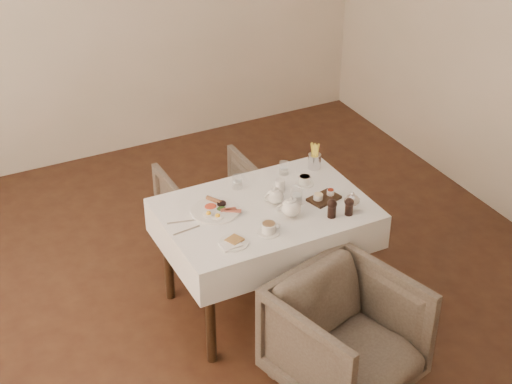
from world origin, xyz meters
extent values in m
plane|color=#321910|center=(0.00, 0.00, 0.00)|extent=(5.00, 5.00, 0.00)
cube|color=black|center=(0.09, 0.00, 0.72)|extent=(1.20, 0.80, 0.04)
cube|color=silver|center=(0.09, 0.00, 0.64)|extent=(1.28, 0.88, 0.23)
cylinder|color=black|center=(-0.45, 0.34, 0.35)|extent=(0.06, 0.06, 0.70)
cylinder|color=black|center=(0.63, 0.34, 0.35)|extent=(0.06, 0.06, 0.70)
cylinder|color=black|center=(-0.45, -0.34, 0.35)|extent=(0.06, 0.06, 0.70)
cylinder|color=black|center=(0.63, -0.34, 0.35)|extent=(0.06, 0.06, 0.70)
imported|color=#483D35|center=(0.17, -0.85, 0.34)|extent=(0.90, 0.91, 0.68)
imported|color=#483D35|center=(0.08, 0.81, 0.31)|extent=(0.66, 0.68, 0.61)
cylinder|color=white|center=(-0.21, 0.10, 0.76)|extent=(0.30, 0.30, 0.01)
ellipsoid|color=#C83E23|center=(-0.22, 0.15, 0.78)|extent=(0.08, 0.07, 0.03)
cylinder|color=brown|center=(-0.17, 0.19, 0.78)|extent=(0.08, 0.11, 0.03)
cylinder|color=black|center=(-0.15, 0.14, 0.77)|extent=(0.06, 0.06, 0.02)
cube|color=#993623|center=(-0.12, 0.05, 0.77)|extent=(0.11, 0.08, 0.01)
ellipsoid|color=#264C19|center=(-0.17, 0.09, 0.77)|extent=(0.06, 0.05, 0.02)
cylinder|color=white|center=(-0.25, -0.26, 0.76)|extent=(0.17, 0.17, 0.01)
cube|color=brown|center=(-0.24, -0.25, 0.77)|extent=(0.11, 0.11, 0.01)
cube|color=silver|center=(-0.28, -0.28, 0.76)|extent=(0.12, 0.09, 0.01)
cylinder|color=white|center=(0.27, 0.15, 0.79)|extent=(0.08, 0.08, 0.07)
cylinder|color=white|center=(-0.02, -0.25, 0.76)|extent=(0.14, 0.14, 0.01)
cylinder|color=white|center=(-0.02, -0.25, 0.79)|extent=(0.11, 0.11, 0.06)
cylinder|color=#AB7D4D|center=(-0.02, -0.25, 0.82)|extent=(0.08, 0.08, 0.00)
cylinder|color=white|center=(0.45, 0.14, 0.76)|extent=(0.12, 0.12, 0.01)
cylinder|color=white|center=(0.45, 0.14, 0.79)|extent=(0.10, 0.10, 0.05)
cylinder|color=#AB7D4D|center=(0.45, 0.14, 0.81)|extent=(0.07, 0.07, 0.00)
cylinder|color=silver|center=(0.04, 0.29, 0.80)|extent=(0.08, 0.08, 0.09)
cylinder|color=silver|center=(0.29, -0.03, 0.80)|extent=(0.08, 0.08, 0.10)
cylinder|color=silver|center=(0.39, 0.31, 0.80)|extent=(0.08, 0.08, 0.09)
cube|color=black|center=(0.46, -0.08, 0.76)|extent=(0.22, 0.17, 0.02)
cylinder|color=white|center=(0.42, -0.08, 0.79)|extent=(0.06, 0.06, 0.03)
cylinder|color=maroon|center=(0.52, -0.07, 0.79)|extent=(0.05, 0.05, 0.03)
cylinder|color=silver|center=(0.61, 0.29, 0.81)|extent=(0.09, 0.09, 0.10)
cube|color=silver|center=(-0.43, 0.09, 0.76)|extent=(0.19, 0.06, 0.00)
cube|color=silver|center=(-0.44, -0.01, 0.76)|extent=(0.18, 0.04, 0.00)
camera|label=1|loc=(-1.82, -3.62, 3.38)|focal=55.00mm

